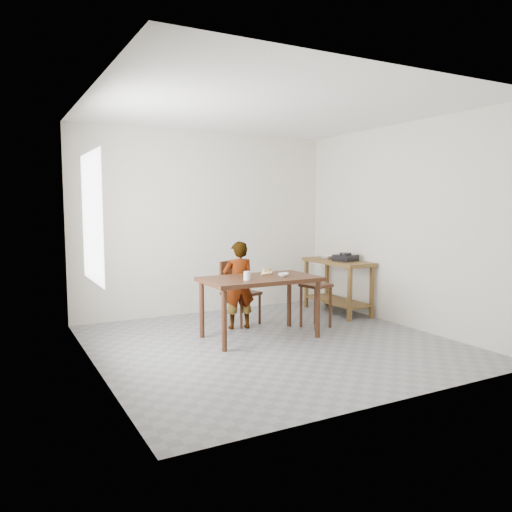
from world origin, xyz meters
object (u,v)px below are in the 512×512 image
dining_table (260,307)px  stool (316,306)px  child (238,285)px  prep_counter (337,286)px  dining_chair (241,293)px

dining_table → stool: 0.91m
dining_table → child: size_ratio=1.21×
dining_table → prep_counter: size_ratio=1.17×
dining_table → child: 0.57m
prep_counter → stool: prep_counter is taller
dining_chair → prep_counter: bearing=-19.9°
dining_chair → stool: (0.79, -0.63, -0.14)m
dining_table → stool: dining_table is taller
prep_counter → dining_chair: 1.61m
child → stool: (0.93, -0.43, -0.28)m
prep_counter → stool: size_ratio=2.05×
child → stool: 1.07m
dining_table → stool: size_ratio=2.39×
dining_chair → dining_table: bearing=-117.2°
prep_counter → dining_chair: (-1.61, 0.03, 0.03)m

